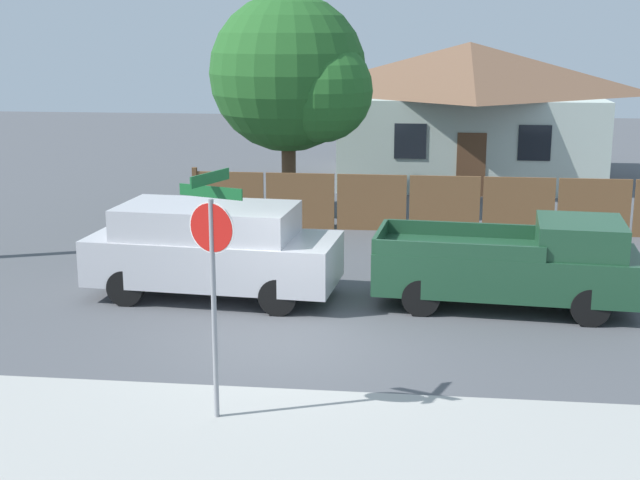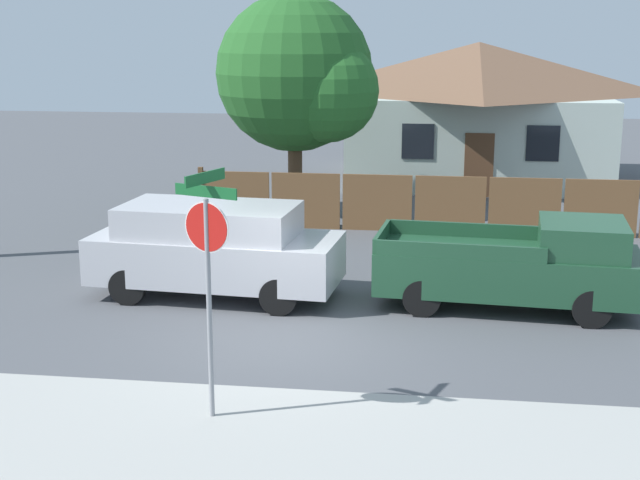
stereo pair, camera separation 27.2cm
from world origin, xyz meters
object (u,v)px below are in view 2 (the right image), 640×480
(oak_tree, at_px, (301,77))
(red_suv, at_px, (215,248))
(orange_pickup, at_px, (518,265))
(house, at_px, (477,109))
(stop_sign, at_px, (208,253))

(oak_tree, bearing_deg, red_suv, -93.60)
(oak_tree, relative_size, orange_pickup, 1.23)
(oak_tree, xyz_separation_m, red_suv, (-0.50, -7.90, -2.87))
(house, height_order, orange_pickup, house)
(house, bearing_deg, oak_tree, -125.81)
(oak_tree, xyz_separation_m, stop_sign, (0.84, -13.36, -1.57))
(oak_tree, bearing_deg, house, 54.19)
(house, distance_m, red_suv, 15.92)
(house, relative_size, oak_tree, 1.50)
(orange_pickup, bearing_deg, oak_tree, 128.56)
(oak_tree, distance_m, red_suv, 8.42)
(red_suv, bearing_deg, stop_sign, -71.63)
(house, relative_size, red_suv, 1.85)
(oak_tree, relative_size, stop_sign, 1.81)
(house, xyz_separation_m, red_suv, (-5.52, -14.86, -1.45))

